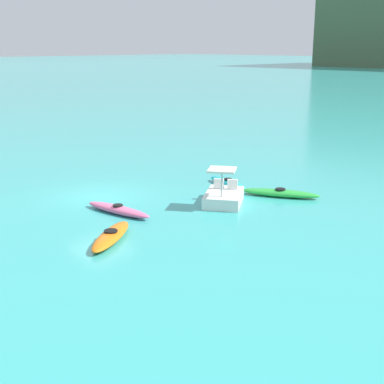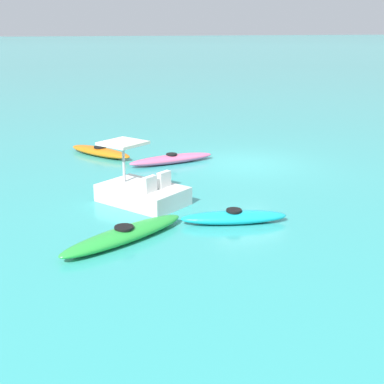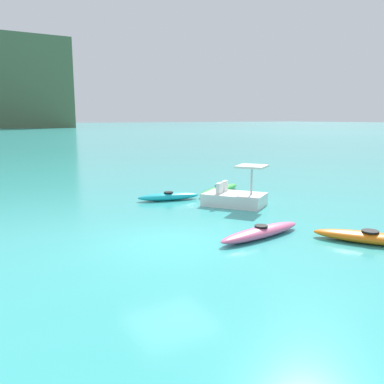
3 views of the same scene
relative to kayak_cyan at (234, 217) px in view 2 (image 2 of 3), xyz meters
The scene contains 6 objects.
ground_plane 6.18m from the kayak_cyan, 117.35° to the right, with size 600.00×600.00×0.00m, color #38ADA8.
kayak_cyan is the anchor object (origin of this frame).
kayak_pink 6.40m from the kayak_cyan, 92.16° to the right, with size 3.35×1.10×0.37m.
kayak_orange 8.68m from the kayak_cyan, 76.36° to the right, with size 2.35×3.01×0.37m.
kayak_green 2.89m from the kayak_cyan, ahead, with size 3.45×2.25×0.37m.
pedal_boat_white 2.98m from the kayak_cyan, 52.04° to the right, with size 2.59×2.83×1.68m.
Camera 2 is at (7.82, 16.94, 4.77)m, focal length 48.83 mm.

